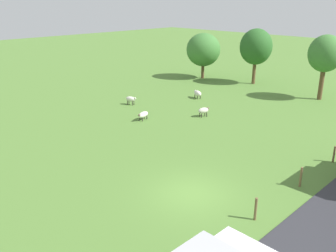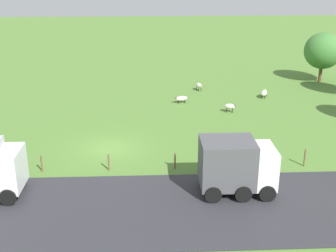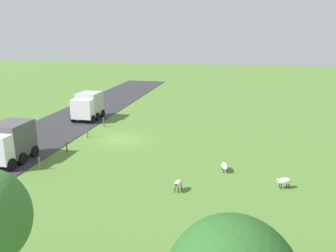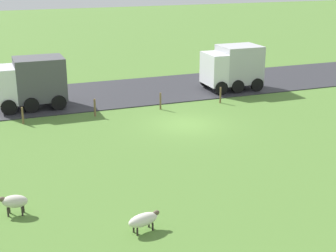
% 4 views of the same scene
% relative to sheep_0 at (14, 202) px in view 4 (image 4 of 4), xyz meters
% --- Properties ---
extents(ground_plane, '(160.00, 160.00, 0.00)m').
position_rel_sheep_0_xyz_m(ground_plane, '(7.82, -10.28, -0.54)').
color(ground_plane, '#517A33').
extents(road_strip, '(8.00, 80.00, 0.06)m').
position_rel_sheep_0_xyz_m(road_strip, '(16.35, -10.28, -0.51)').
color(road_strip, '#2D2D33').
rests_on(road_strip, ground_plane).
extents(sheep_0, '(0.71, 1.11, 0.79)m').
position_rel_sheep_0_xyz_m(sheep_0, '(0.00, 0.00, 0.00)').
color(sheep_0, beige).
rests_on(sheep_0, ground_plane).
extents(sheep_1, '(0.73, 1.30, 0.69)m').
position_rel_sheep_0_xyz_m(sheep_1, '(-2.90, -4.17, -0.09)').
color(sheep_1, silver).
rests_on(sheep_1, ground_plane).
extents(fence_post_0, '(0.12, 0.12, 1.10)m').
position_rel_sheep_0_xyz_m(fence_post_0, '(11.35, -14.32, 0.01)').
color(fence_post_0, brown).
rests_on(fence_post_0, ground_plane).
extents(fence_post_1, '(0.12, 0.12, 1.11)m').
position_rel_sheep_0_xyz_m(fence_post_1, '(11.35, -9.99, 0.01)').
color(fence_post_1, brown).
rests_on(fence_post_1, ground_plane).
extents(fence_post_2, '(0.12, 0.12, 1.12)m').
position_rel_sheep_0_xyz_m(fence_post_2, '(11.35, -5.66, 0.02)').
color(fence_post_2, brown).
rests_on(fence_post_2, ground_plane).
extents(fence_post_3, '(0.12, 0.12, 1.03)m').
position_rel_sheep_0_xyz_m(fence_post_3, '(11.35, -1.33, -0.03)').
color(fence_post_3, brown).
rests_on(fence_post_3, ground_plane).
extents(truck_1, '(2.79, 4.12, 3.23)m').
position_rel_sheep_0_xyz_m(truck_1, '(14.38, -16.81, 1.24)').
color(truck_1, white).
rests_on(truck_1, road_strip).
extents(truck_2, '(2.79, 4.32, 3.24)m').
position_rel_sheep_0_xyz_m(truck_2, '(14.64, -2.31, 1.25)').
color(truck_2, white).
rests_on(truck_2, road_strip).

